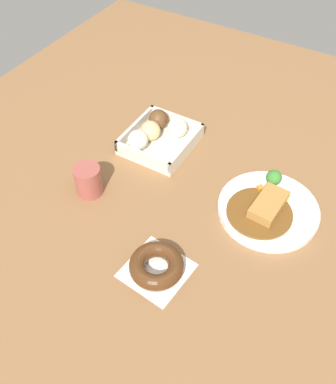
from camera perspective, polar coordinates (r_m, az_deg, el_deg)
The scene contains 5 objects.
ground_plane at distance 1.00m, azimuth 5.07°, elevation -1.15°, with size 1.60×1.60×0.00m, color brown.
curry_plate at distance 0.99m, azimuth 13.28°, elevation -2.08°, with size 0.23×0.23×0.07m.
donut_box at distance 1.13m, azimuth -1.33°, elevation 7.69°, with size 0.18×0.17×0.06m.
chocolate_ring_donut at distance 0.87m, azimuth -1.48°, elevation -9.94°, with size 0.14×0.14×0.04m.
coffee_mug at distance 1.01m, azimuth -10.67°, elevation 1.56°, with size 0.06×0.06×0.07m, color #9E4C42.
Camera 1 is at (0.61, 0.25, 0.76)m, focal length 39.63 mm.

